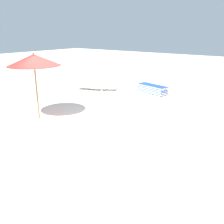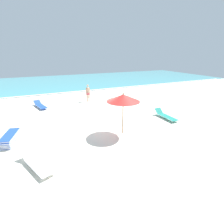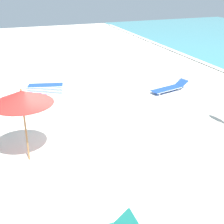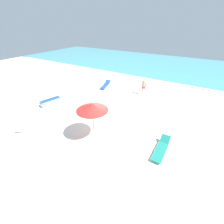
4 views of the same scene
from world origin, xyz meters
name	(u,v)px [view 3 (image 3 of 4)]	position (x,y,z in m)	size (l,w,h in m)	color
ground_plane	(66,148)	(0.00, 0.01, -0.08)	(60.00, 60.00, 0.16)	silver
beach_umbrella	(22,97)	(0.43, -1.36, 2.30)	(2.00, 2.00, 2.59)	olive
lounger_stack	(45,89)	(-5.94, 0.24, 0.25)	(1.06, 2.00, 0.49)	blue
sun_lounger_beside_umbrella	(170,88)	(-3.95, 6.68, 0.20)	(1.14, 2.38, 0.47)	blue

